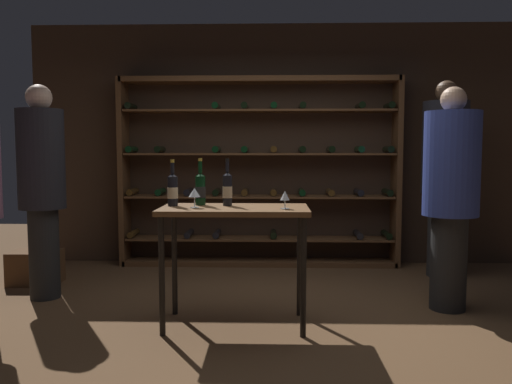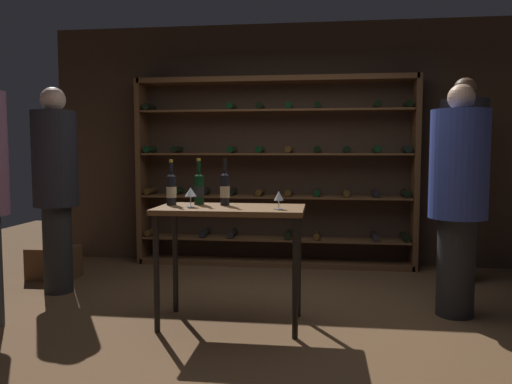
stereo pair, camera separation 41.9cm
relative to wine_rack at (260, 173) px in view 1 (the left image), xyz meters
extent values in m
plane|color=brown|center=(0.16, -1.89, -1.09)|extent=(10.20, 10.20, 0.00)
cube|color=#3D2B1E|center=(0.16, 0.21, 0.33)|extent=(5.79, 0.10, 2.84)
cube|color=brown|center=(-1.61, 0.00, 0.01)|extent=(0.06, 0.32, 2.20)
cube|color=brown|center=(1.59, 0.00, 0.01)|extent=(0.06, 0.32, 2.20)
cube|color=brown|center=(-0.01, 0.00, 1.07)|extent=(3.20, 0.32, 0.06)
cube|color=brown|center=(-0.01, 0.00, -1.06)|extent=(3.20, 0.32, 0.06)
cube|color=brown|center=(-0.01, 0.00, -0.78)|extent=(3.12, 0.32, 0.02)
cylinder|color=#4C3314|center=(-1.51, 0.00, -0.72)|extent=(0.08, 0.30, 0.08)
cylinder|color=black|center=(-0.84, 0.00, -0.72)|extent=(0.08, 0.30, 0.08)
cylinder|color=black|center=(-0.51, 0.00, -0.72)|extent=(0.08, 0.30, 0.08)
cylinder|color=black|center=(0.15, 0.00, -0.72)|extent=(0.08, 0.30, 0.08)
cylinder|color=#4C3314|center=(0.49, 0.00, -0.72)|extent=(0.08, 0.30, 0.08)
cylinder|color=black|center=(1.15, 0.00, -0.72)|extent=(0.08, 0.30, 0.08)
cylinder|color=black|center=(1.49, 0.00, -0.72)|extent=(0.08, 0.30, 0.08)
cube|color=brown|center=(-0.01, 0.00, -0.28)|extent=(3.12, 0.32, 0.02)
cylinder|color=#4C3314|center=(-1.51, 0.00, -0.22)|extent=(0.08, 0.30, 0.08)
cylinder|color=black|center=(-1.18, 0.00, -0.22)|extent=(0.08, 0.30, 0.08)
cylinder|color=black|center=(-0.84, 0.00, -0.22)|extent=(0.08, 0.30, 0.08)
cylinder|color=black|center=(-0.51, 0.00, -0.22)|extent=(0.08, 0.30, 0.08)
cylinder|color=#4C3314|center=(-0.18, 0.00, -0.22)|extent=(0.08, 0.30, 0.08)
cylinder|color=#4C3314|center=(0.15, 0.00, -0.22)|extent=(0.08, 0.30, 0.08)
cylinder|color=black|center=(0.49, 0.00, -0.22)|extent=(0.08, 0.30, 0.08)
cylinder|color=#4C3314|center=(0.82, 0.00, -0.22)|extent=(0.08, 0.30, 0.08)
cylinder|color=black|center=(1.15, 0.00, -0.22)|extent=(0.08, 0.30, 0.08)
cylinder|color=black|center=(1.49, 0.00, -0.22)|extent=(0.08, 0.30, 0.08)
cube|color=brown|center=(-0.01, 0.00, 0.22)|extent=(3.12, 0.32, 0.02)
cylinder|color=black|center=(-1.51, 0.00, 0.28)|extent=(0.08, 0.30, 0.08)
cylinder|color=black|center=(-1.18, 0.00, 0.28)|extent=(0.08, 0.30, 0.08)
cylinder|color=black|center=(-0.51, 0.00, 0.28)|extent=(0.08, 0.30, 0.08)
cylinder|color=black|center=(-0.18, 0.00, 0.28)|extent=(0.08, 0.30, 0.08)
cylinder|color=#4C3314|center=(0.15, 0.00, 0.28)|extent=(0.08, 0.30, 0.08)
cylinder|color=black|center=(0.49, 0.00, 0.28)|extent=(0.08, 0.30, 0.08)
cylinder|color=black|center=(0.82, 0.00, 0.28)|extent=(0.08, 0.30, 0.08)
cylinder|color=black|center=(1.15, 0.00, 0.28)|extent=(0.08, 0.30, 0.08)
cylinder|color=black|center=(1.49, 0.00, 0.28)|extent=(0.08, 0.30, 0.08)
cube|color=brown|center=(-0.01, 0.00, 0.72)|extent=(3.12, 0.32, 0.02)
cylinder|color=black|center=(-1.51, 0.00, 0.78)|extent=(0.08, 0.30, 0.08)
cylinder|color=black|center=(-0.51, 0.00, 0.78)|extent=(0.08, 0.30, 0.08)
cylinder|color=black|center=(-0.18, 0.00, 0.78)|extent=(0.08, 0.30, 0.08)
cylinder|color=black|center=(0.15, 0.00, 0.78)|extent=(0.08, 0.30, 0.08)
cylinder|color=black|center=(0.49, 0.00, 0.78)|extent=(0.08, 0.30, 0.08)
cylinder|color=black|center=(1.15, 0.00, 0.78)|extent=(0.08, 0.30, 0.08)
cylinder|color=black|center=(1.49, 0.00, 0.78)|extent=(0.08, 0.30, 0.08)
cube|color=brown|center=(-0.15, -2.09, -0.19)|extent=(1.13, 0.59, 0.04)
cylinder|color=black|center=(-0.67, -2.33, -0.65)|extent=(0.04, 0.04, 0.88)
cylinder|color=black|center=(0.36, -2.33, -0.65)|extent=(0.04, 0.04, 0.88)
cylinder|color=black|center=(-0.67, -1.84, -0.65)|extent=(0.04, 0.04, 0.88)
cylinder|color=black|center=(0.36, -1.84, -0.65)|extent=(0.04, 0.04, 0.88)
cylinder|color=black|center=(1.64, -1.64, -0.69)|extent=(0.30, 0.30, 0.81)
cylinder|color=#2D3D8C|center=(1.64, -1.64, 0.15)|extent=(0.46, 0.46, 0.87)
sphere|color=tan|center=(1.64, -1.64, 0.68)|extent=(0.21, 0.21, 0.21)
cylinder|color=#2E2E2E|center=(1.97, -0.48, -0.64)|extent=(0.31, 0.31, 0.90)
cylinder|color=black|center=(1.97, -0.48, 0.29)|extent=(0.47, 0.47, 0.97)
sphere|color=brown|center=(1.97, -0.48, 0.88)|extent=(0.23, 0.23, 0.23)
cylinder|color=black|center=(-1.95, -1.41, -0.68)|extent=(0.27, 0.27, 0.83)
cylinder|color=black|center=(-1.95, -1.41, 0.18)|extent=(0.41, 0.41, 0.90)
sphere|color=beige|center=(-1.95, -1.41, 0.74)|extent=(0.23, 0.23, 0.23)
cube|color=brown|center=(-2.27, -0.92, -0.92)|extent=(0.49, 0.35, 0.34)
cylinder|color=black|center=(-0.43, -1.95, -0.05)|extent=(0.08, 0.08, 0.23)
cone|color=black|center=(-0.43, -1.95, 0.07)|extent=(0.08, 0.08, 0.03)
cylinder|color=black|center=(-0.43, -1.95, 0.13)|extent=(0.03, 0.03, 0.10)
cylinder|color=#B7932D|center=(-0.43, -1.95, 0.19)|extent=(0.03, 0.03, 0.02)
cylinder|color=black|center=(-0.43, -1.95, -0.07)|extent=(0.08, 0.08, 0.09)
cylinder|color=black|center=(-0.64, -2.02, -0.05)|extent=(0.08, 0.08, 0.23)
cone|color=black|center=(-0.64, -2.02, 0.07)|extent=(0.08, 0.08, 0.03)
cylinder|color=black|center=(-0.64, -2.02, 0.13)|extent=(0.03, 0.03, 0.09)
cylinder|color=#B7932D|center=(-0.64, -2.02, 0.18)|extent=(0.03, 0.03, 0.02)
cylinder|color=#C6B28C|center=(-0.64, -2.02, -0.07)|extent=(0.08, 0.08, 0.09)
cylinder|color=black|center=(-0.21, -1.98, -0.05)|extent=(0.07, 0.07, 0.24)
cone|color=black|center=(-0.21, -1.98, 0.08)|extent=(0.07, 0.07, 0.03)
cylinder|color=black|center=(-0.21, -1.98, 0.14)|extent=(0.03, 0.03, 0.09)
cylinder|color=black|center=(-0.21, -1.98, 0.19)|extent=(0.03, 0.03, 0.02)
cylinder|color=#C6B28C|center=(-0.21, -1.98, -0.06)|extent=(0.08, 0.08, 0.09)
cylinder|color=silver|center=(0.23, -2.19, -0.17)|extent=(0.07, 0.07, 0.00)
cylinder|color=silver|center=(0.23, -2.19, -0.13)|extent=(0.01, 0.01, 0.06)
cone|color=silver|center=(0.23, -2.19, -0.07)|extent=(0.07, 0.07, 0.07)
cylinder|color=#590A14|center=(0.23, -2.19, -0.08)|extent=(0.04, 0.04, 0.02)
cylinder|color=silver|center=(-0.45, -2.14, -0.17)|extent=(0.07, 0.07, 0.00)
cylinder|color=silver|center=(-0.45, -2.14, -0.12)|extent=(0.01, 0.01, 0.08)
cone|color=silver|center=(-0.45, -2.14, -0.05)|extent=(0.09, 0.09, 0.07)
cylinder|color=#590A14|center=(-0.45, -2.14, -0.07)|extent=(0.05, 0.05, 0.02)
camera|label=1|loc=(0.12, -5.93, 0.26)|focal=35.57mm
camera|label=2|loc=(0.54, -5.89, 0.26)|focal=35.57mm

